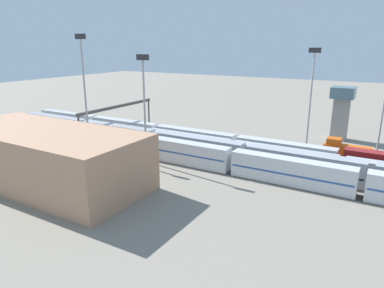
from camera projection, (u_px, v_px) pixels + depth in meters
ground_plane at (206, 149)px, 88.20m from camera, size 400.00×400.00×0.00m
track_bed_0 at (227, 138)px, 98.55m from camera, size 140.00×2.80×0.12m
track_bed_1 at (219, 142)px, 94.40m from camera, size 140.00×2.80×0.12m
track_bed_2 at (211, 147)px, 90.26m from camera, size 140.00×2.80×0.12m
track_bed_3 at (202, 151)px, 86.11m from camera, size 140.00×2.80×0.12m
track_bed_4 at (191, 157)px, 81.97m from camera, size 140.00×2.80×0.12m
track_bed_5 at (180, 163)px, 77.82m from camera, size 140.00×2.80×0.12m
train_on_track_5 at (181, 152)px, 76.92m from camera, size 119.80×3.06×5.00m
train_on_track_1 at (346, 152)px, 78.42m from camera, size 10.00×3.00×5.00m
train_on_track_2 at (187, 136)px, 93.22m from camera, size 114.80×3.06×4.40m
train_on_track_4 at (196, 147)px, 80.61m from camera, size 119.80×3.06×5.00m
train_on_track_3 at (282, 157)px, 75.81m from camera, size 71.40×3.06×3.80m
light_mast_0 at (312, 85)px, 85.79m from camera, size 2.80×0.70×24.81m
light_mast_1 at (84, 79)px, 82.54m from camera, size 2.80×0.70×27.93m
light_mast_3 at (144, 94)px, 74.43m from camera, size 2.80×0.70×23.59m
signal_gantry at (118, 109)px, 100.31m from camera, size 0.70×30.00×8.80m
maintenance_shed at (45, 157)px, 65.42m from camera, size 40.26×17.16×10.43m
control_tower at (341, 109)px, 95.35m from camera, size 6.00×6.00×14.54m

